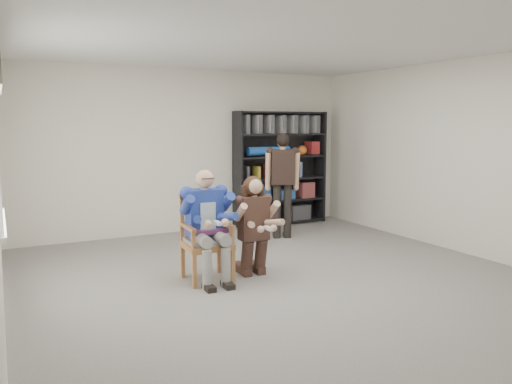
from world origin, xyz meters
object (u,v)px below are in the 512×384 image
seated_man (207,225)px  kneeling_woman (255,227)px  standing_man (282,186)px  bookshelf (280,168)px  armchair (207,238)px

seated_man → kneeling_woman: size_ratio=1.09×
standing_man → bookshelf: bearing=82.9°
standing_man → kneeling_woman: bearing=-108.1°
bookshelf → kneeling_woman: bearing=-125.6°
armchair → kneeling_woman: 0.60m
kneeling_woman → bookshelf: 3.33m
bookshelf → armchair: bearing=-134.3°
armchair → bookshelf: bearing=48.1°
seated_man → bookshelf: 3.60m
seated_man → standing_man: (1.94, 1.54, 0.19)m
armchair → bookshelf: 3.62m
seated_man → kneeling_woman: bearing=-9.4°
armchair → kneeling_woman: kneeling_woman is taller
kneeling_woman → bookshelf: (1.92, 2.69, 0.43)m
seated_man → standing_man: standing_man is taller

